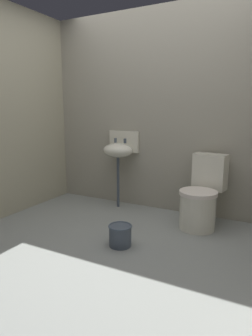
% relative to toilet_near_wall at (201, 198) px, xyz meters
% --- Properties ---
extents(ground_plane, '(3.44, 2.90, 0.08)m').
position_rel_toilet_near_wall_xyz_m(ground_plane, '(-0.62, -0.90, -0.36)').
color(ground_plane, gray).
extents(wall_back, '(3.44, 0.10, 2.46)m').
position_rel_toilet_near_wall_xyz_m(wall_back, '(-0.62, 0.40, 0.91)').
color(wall_back, '#9D9786').
rests_on(wall_back, ground).
extents(toilet_near_wall, '(0.47, 0.64, 0.78)m').
position_rel_toilet_near_wall_xyz_m(toilet_near_wall, '(0.00, 0.00, 0.00)').
color(toilet_near_wall, silver).
rests_on(toilet_near_wall, ground).
extents(sink, '(0.42, 0.35, 0.99)m').
position_rel_toilet_near_wall_xyz_m(sink, '(-1.12, 0.19, 0.43)').
color(sink, '#424C58').
rests_on(sink, ground).
extents(bucket, '(0.23, 0.23, 0.20)m').
position_rel_toilet_near_wall_xyz_m(bucket, '(-0.55, -0.83, -0.21)').
color(bucket, '#424C58').
rests_on(bucket, ground).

